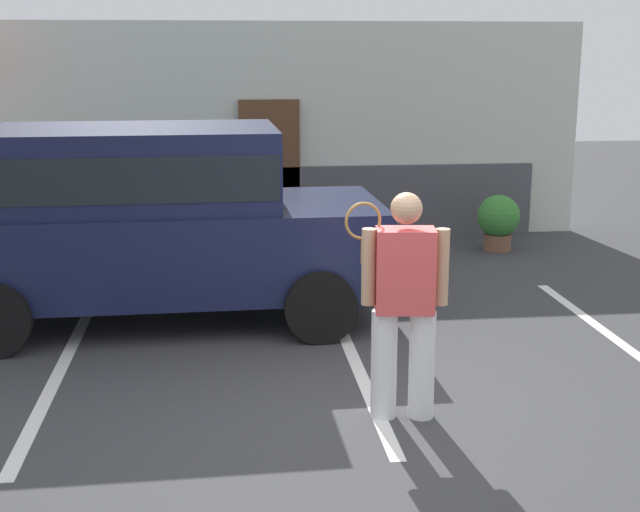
% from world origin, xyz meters
% --- Properties ---
extents(ground_plane, '(40.00, 40.00, 0.00)m').
position_xyz_m(ground_plane, '(0.00, 0.00, 0.00)').
color(ground_plane, '#38383A').
extents(parking_stripe_0, '(0.12, 4.40, 0.01)m').
position_xyz_m(parking_stripe_0, '(-2.56, 1.50, 0.00)').
color(parking_stripe_0, silver).
rests_on(parking_stripe_0, ground_plane).
extents(parking_stripe_1, '(0.12, 4.40, 0.01)m').
position_xyz_m(parking_stripe_1, '(0.12, 1.50, 0.00)').
color(parking_stripe_1, silver).
rests_on(parking_stripe_1, ground_plane).
extents(parking_stripe_2, '(0.12, 4.40, 0.01)m').
position_xyz_m(parking_stripe_2, '(2.81, 1.50, 0.00)').
color(parking_stripe_2, silver).
rests_on(parking_stripe_2, ground_plane).
extents(house_frontage, '(8.83, 0.40, 3.22)m').
position_xyz_m(house_frontage, '(-0.00, 6.95, 1.51)').
color(house_frontage, silver).
rests_on(house_frontage, ground_plane).
extents(parked_suv, '(4.64, 2.24, 2.05)m').
position_xyz_m(parked_suv, '(-1.81, 2.86, 1.15)').
color(parked_suv, '#141938').
rests_on(parked_suv, ground_plane).
extents(tennis_player_man, '(0.79, 0.33, 1.79)m').
position_xyz_m(tennis_player_man, '(0.30, 0.07, 0.94)').
color(tennis_player_man, white).
rests_on(tennis_player_man, ground_plane).
extents(potted_plant_by_porch, '(0.61, 0.61, 0.80)m').
position_xyz_m(potted_plant_by_porch, '(2.85, 5.64, 0.45)').
color(potted_plant_by_porch, brown).
rests_on(potted_plant_by_porch, ground_plane).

